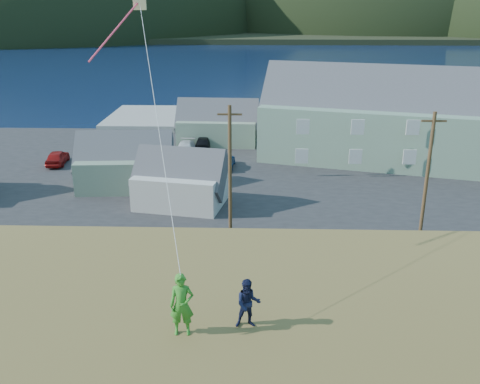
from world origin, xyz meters
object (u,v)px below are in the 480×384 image
kite_flyer_navy (248,304)px  wharf (204,118)px  lodge (430,120)px  shed_palegreen_far (218,123)px  shed_white (180,180)px  shed_palegreen_near (125,163)px  kite_flyer_green (182,305)px

kite_flyer_navy → wharf: bearing=90.6°
wharf → lodge: lodge is taller
lodge → shed_palegreen_far: bearing=175.7°
wharf → shed_white: 31.88m
wharf → lodge: 31.43m
shed_palegreen_near → shed_white: size_ratio=1.10×
wharf → kite_flyer_navy: 60.23m
wharf → kite_flyer_navy: kite_flyer_navy is taller
shed_palegreen_near → wharf: bearing=76.6°
shed_palegreen_near → shed_white: (5.51, -4.35, -0.08)m
wharf → kite_flyer_green: kite_flyer_green is taller
kite_flyer_navy → lodge: bearing=60.4°
shed_palegreen_far → kite_flyer_green: size_ratio=5.30×
shed_palegreen_far → kite_flyer_green: 48.38m
lodge → shed_palegreen_near: bearing=-149.4°
shed_palegreen_far → kite_flyer_green: (2.47, -47.98, 5.68)m
lodge → shed_palegreen_near: 30.05m
shed_palegreen_near → kite_flyer_navy: kite_flyer_navy is taller
wharf → kite_flyer_green: size_ratio=14.30×
kite_flyer_green → kite_flyer_navy: (1.80, 0.40, -0.18)m
wharf → kite_flyer_navy: size_ratio=17.73×
lodge → shed_white: lodge is taller
shed_white → wharf: bearing=102.5°
shed_white → shed_palegreen_far: 20.09m
wharf → shed_palegreen_far: 12.25m
lodge → shed_palegreen_far: size_ratio=3.62×
lodge → shed_palegreen_far: 23.10m
lodge → kite_flyer_navy: 43.78m
shed_palegreen_far → shed_palegreen_near: bearing=-111.9°
shed_white → kite_flyer_green: bearing=-71.2°
shed_palegreen_far → kite_flyer_navy: 48.09m
lodge → kite_flyer_green: (-19.26, -40.41, 3.57)m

